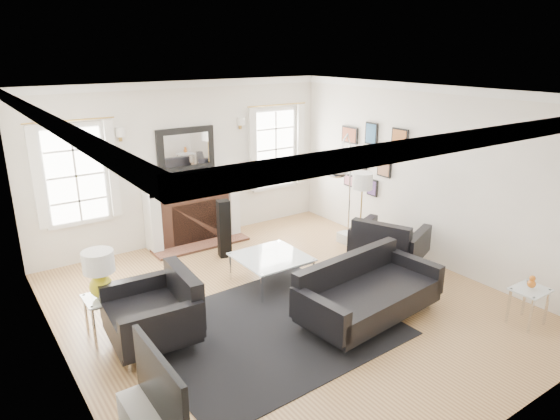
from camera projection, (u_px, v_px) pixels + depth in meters
floor at (285, 304)px, 6.78m from camera, size 6.00×6.00×0.00m
back_wall at (186, 163)px, 8.69m from camera, size 5.50×0.04×2.80m
front_wall at (500, 298)px, 4.00m from camera, size 5.50×0.04×2.80m
left_wall at (55, 254)px, 4.86m from camera, size 0.04×6.00×2.80m
right_wall at (428, 176)px, 7.84m from camera, size 0.04×6.00×2.80m
ceiling at (285, 93)px, 5.92m from camera, size 5.50×6.00×0.02m
crown_molding at (285, 99)px, 5.93m from camera, size 5.50×6.00×0.12m
fireplace at (194, 213)px, 8.80m from camera, size 1.70×0.69×1.11m
mantel_mirror at (186, 149)px, 8.58m from camera, size 1.05×0.07×0.75m
window_left at (76, 175)px, 7.63m from camera, size 1.24×0.15×1.62m
window_right at (275, 149)px, 9.64m from camera, size 1.24×0.15×1.62m
gallery_wall at (368, 154)px, 8.79m from camera, size 0.04×1.73×1.29m
area_rug at (268, 329)px, 6.16m from camera, size 3.00×2.53×0.01m
sofa at (365, 293)px, 6.34m from camera, size 2.03×1.09×0.64m
armchair_left at (157, 313)px, 5.75m from camera, size 1.01×1.11×0.71m
armchair_right at (388, 245)px, 7.76m from camera, size 1.24×1.31×0.70m
coffee_table at (271, 258)px, 7.26m from camera, size 0.96×0.96×0.43m
side_table_left at (103, 304)px, 6.00m from camera, size 0.43×0.43×0.47m
nesting_table at (529, 297)px, 6.18m from camera, size 0.44×0.37×0.48m
gourd_lamp at (99, 271)px, 5.87m from camera, size 0.37×0.37×0.59m
orange_vase at (532, 282)px, 6.12m from camera, size 0.10×0.10×0.16m
arc_floor_lamp at (344, 193)px, 7.77m from camera, size 1.52×1.40×2.15m
stick_floor_lamp at (362, 186)px, 7.56m from camera, size 0.31×0.31×1.53m
speaker_tower at (224, 229)px, 8.19m from camera, size 0.23×0.23×0.97m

